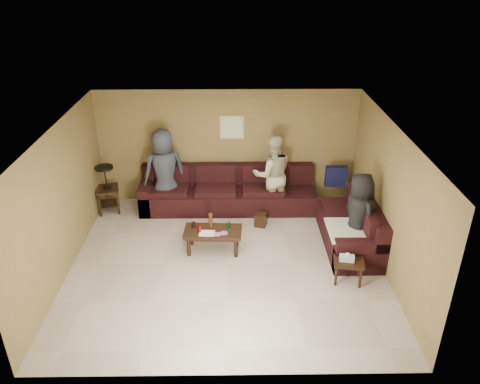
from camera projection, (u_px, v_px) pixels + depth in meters
The scene contains 10 objects.
room at pixel (225, 179), 7.62m from camera, with size 5.60×5.50×2.50m.
sectional_sofa at pixel (267, 206), 9.59m from camera, with size 4.65×2.90×0.97m.
coffee_table at pixel (213, 233), 8.58m from camera, with size 1.08×0.58×0.72m.
end_table_left at pixel (107, 188), 9.83m from camera, with size 0.56×0.56×1.05m.
side_table_right at pixel (348, 263), 7.77m from camera, with size 0.55×0.48×0.55m.
waste_bin at pixel (261, 220), 9.49m from camera, with size 0.22×0.22×0.27m, color black.
wall_art at pixel (232, 127), 9.81m from camera, with size 0.52×0.04×0.52m.
person_left at pixel (165, 171), 9.72m from camera, with size 0.89×0.58×1.83m, color #2B313C.
person_middle at pixel (272, 175), 9.70m from camera, with size 0.84×0.65×1.72m, color #B7AD88.
person_right at pixel (358, 215), 8.30m from camera, with size 0.78×0.51×1.60m, color black.
Camera 1 is at (0.15, -6.89, 4.93)m, focal length 35.00 mm.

